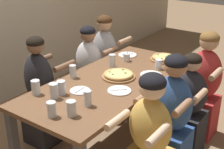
{
  "coord_description": "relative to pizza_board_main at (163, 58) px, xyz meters",
  "views": [
    {
      "loc": [
        -2.3,
        -1.64,
        2.04
      ],
      "look_at": [
        0.0,
        0.0,
        0.84
      ],
      "focal_mm": 50.0,
      "sensor_mm": 36.0,
      "label": 1
    }
  ],
  "objects": [
    {
      "name": "diner_far_midright",
      "position": [
        -0.33,
        0.83,
        -0.3
      ],
      "size": [
        0.51,
        0.4,
        1.14
      ],
      "rotation": [
        0.0,
        0.0,
        -1.57
      ],
      "color": "silver",
      "rests_on": "ground"
    },
    {
      "name": "cocktail_glass_blue",
      "position": [
        -0.27,
        0.33,
        0.01
      ],
      "size": [
        0.08,
        0.08,
        0.11
      ],
      "color": "silver",
      "rests_on": "dining_table"
    },
    {
      "name": "diner_far_right",
      "position": [
        -0.01,
        0.83,
        -0.26
      ],
      "size": [
        0.51,
        0.4,
        1.21
      ],
      "rotation": [
        0.0,
        0.0,
        -1.57
      ],
      "color": "#99999E",
      "rests_on": "ground"
    },
    {
      "name": "empty_plate_b",
      "position": [
        -0.48,
        -0.1,
        -0.02
      ],
      "size": [
        0.22,
        0.22,
        0.02
      ],
      "color": "white",
      "rests_on": "dining_table"
    },
    {
      "name": "diner_far_midleft",
      "position": [
        -1.14,
        0.83,
        -0.27
      ],
      "size": [
        0.51,
        0.4,
        1.2
      ],
      "rotation": [
        0.0,
        0.0,
        -1.57
      ],
      "color": "#232328",
      "rests_on": "ground"
    },
    {
      "name": "ground_plane",
      "position": [
        -0.78,
        0.17,
        -0.82
      ],
      "size": [
        18.0,
        18.0,
        0.0
      ],
      "primitive_type": "plane",
      "color": "#896B4C",
      "rests_on": "ground"
    },
    {
      "name": "empty_plate_c",
      "position": [
        -1.18,
        0.25,
        -0.02
      ],
      "size": [
        0.18,
        0.18,
        0.02
      ],
      "color": "white",
      "rests_on": "dining_table"
    },
    {
      "name": "empty_plate_d",
      "position": [
        -0.97,
        -0.05,
        -0.02
      ],
      "size": [
        0.22,
        0.22,
        0.02
      ],
      "color": "white",
      "rests_on": "dining_table"
    },
    {
      "name": "diner_near_center",
      "position": [
        -0.8,
        -0.5,
        -0.27
      ],
      "size": [
        0.51,
        0.4,
        1.19
      ],
      "rotation": [
        0.0,
        0.0,
        1.57
      ],
      "color": "#2D5193",
      "rests_on": "ground"
    },
    {
      "name": "drinking_glass_g",
      "position": [
        -1.32,
        0.34,
        0.04
      ],
      "size": [
        0.08,
        0.08,
        0.13
      ],
      "color": "silver",
      "rests_on": "dining_table"
    },
    {
      "name": "empty_plate_a",
      "position": [
        -0.1,
        0.42,
        -0.02
      ],
      "size": [
        0.22,
        0.22,
        0.02
      ],
      "color": "white",
      "rests_on": "dining_table"
    },
    {
      "name": "pizza_board_main",
      "position": [
        0.0,
        0.0,
        0.0
      ],
      "size": [
        0.31,
        0.31,
        0.05
      ],
      "color": "#996B42",
      "rests_on": "dining_table"
    },
    {
      "name": "drinking_glass_f",
      "position": [
        -1.54,
        0.01,
        0.03
      ],
      "size": [
        0.08,
        0.08,
        0.13
      ],
      "color": "silver",
      "rests_on": "dining_table"
    },
    {
      "name": "dining_table",
      "position": [
        -0.78,
        0.17,
        -0.11
      ],
      "size": [
        2.0,
        0.9,
        0.79
      ],
      "color": "brown",
      "rests_on": "ground"
    },
    {
      "name": "drinking_glass_h",
      "position": [
        -0.98,
        0.51,
        0.04
      ],
      "size": [
        0.07,
        0.07,
        0.13
      ],
      "color": "silver",
      "rests_on": "dining_table"
    },
    {
      "name": "diner_near_right",
      "position": [
        -0.0,
        -0.5,
        -0.26
      ],
      "size": [
        0.51,
        0.4,
        1.21
      ],
      "rotation": [
        0.0,
        0.0,
        1.57
      ],
      "color": "#B22D2D",
      "rests_on": "ground"
    },
    {
      "name": "diner_near_midright",
      "position": [
        -0.42,
        -0.5,
        -0.33
      ],
      "size": [
        0.51,
        0.4,
        1.09
      ],
      "rotation": [
        0.0,
        0.0,
        1.57
      ],
      "color": "#232328",
      "rests_on": "ground"
    },
    {
      "name": "drinking_glass_c",
      "position": [
        -1.45,
        0.53,
        0.03
      ],
      "size": [
        0.08,
        0.08,
        0.13
      ],
      "color": "silver",
      "rests_on": "dining_table"
    },
    {
      "name": "pizza_board_second",
      "position": [
        -0.71,
        0.14,
        0.0
      ],
      "size": [
        0.34,
        0.34,
        0.05
      ],
      "color": "#996B42",
      "rests_on": "dining_table"
    },
    {
      "name": "drinking_glass_a",
      "position": [
        -0.28,
        -0.08,
        0.02
      ],
      "size": [
        0.08,
        0.08,
        0.11
      ],
      "color": "silver",
      "rests_on": "dining_table"
    },
    {
      "name": "drinking_glass_e",
      "position": [
        -1.34,
        0.01,
        0.03
      ],
      "size": [
        0.07,
        0.07,
        0.14
      ],
      "color": "silver",
      "rests_on": "dining_table"
    },
    {
      "name": "drinking_glass_i",
      "position": [
        -0.52,
        0.35,
        0.04
      ],
      "size": [
        0.07,
        0.07,
        0.15
      ],
      "color": "silver",
      "rests_on": "dining_table"
    },
    {
      "name": "drinking_glass_b",
      "position": [
        -1.41,
        0.34,
        0.04
      ],
      "size": [
        0.08,
        0.08,
        0.14
      ],
      "color": "silver",
      "rests_on": "dining_table"
    },
    {
      "name": "diner_near_midleft",
      "position": [
        -1.21,
        -0.5,
        -0.28
      ],
      "size": [
        0.51,
        0.4,
        1.16
      ],
      "rotation": [
        0.0,
        0.0,
        1.57
      ],
      "color": "gold",
      "rests_on": "ground"
    },
    {
      "name": "drinking_glass_d",
      "position": [
        -1.64,
        0.13,
        0.03
      ],
      "size": [
        0.07,
        0.07,
        0.13
      ],
      "color": "silver",
      "rests_on": "dining_table"
    }
  ]
}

